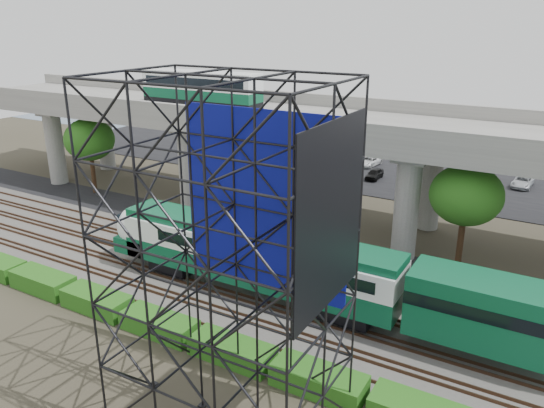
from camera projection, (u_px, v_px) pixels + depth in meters
The scene contains 13 objects.
ground at pixel (193, 296), 34.29m from camera, with size 140.00×140.00×0.00m, color #474233.
ballast_bed at pixel (211, 282), 35.89m from camera, with size 90.00×12.00×0.20m, color slate.
service_road at pixel (273, 240), 42.85m from camera, with size 90.00×5.00×0.08m, color black.
parking_lot at pixel (373, 171), 62.05m from camera, with size 90.00×18.00×0.08m, color black.
harbor_water at pixel (423, 137), 80.04m from camera, with size 140.00×40.00×0.03m, color #455C72.
rail_tracks at pixel (211, 279), 35.83m from camera, with size 90.00×9.52×0.16m.
commuter_train at pixel (283, 262), 32.34m from camera, with size 29.30×3.06×4.30m.
overpass at pixel (298, 127), 45.02m from camera, with size 80.00×12.00×12.40m.
scaffold_tower at pixel (225, 267), 21.34m from camera, with size 9.36×6.36×15.00m.
hedge_strip at pixel (159, 324), 30.11m from camera, with size 34.60×1.80×1.20m.
trees at pixel (260, 152), 47.86m from camera, with size 40.94×16.94×7.69m.
suv at pixel (227, 220), 44.85m from camera, with size 2.41×5.22×1.45m, color black.
parked_cars at pixel (375, 167), 61.55m from camera, with size 35.50×9.19×1.28m.
Camera 1 is at (19.66, -23.74, 16.94)m, focal length 35.00 mm.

